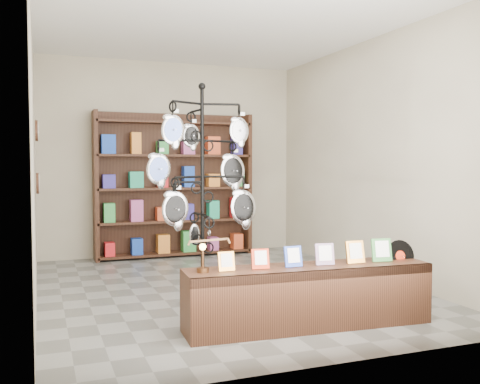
% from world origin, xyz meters
% --- Properties ---
extents(ground, '(5.00, 5.00, 0.00)m').
position_xyz_m(ground, '(0.00, 0.00, 0.00)').
color(ground, slate).
rests_on(ground, ground).
extents(room_envelope, '(5.00, 5.00, 5.00)m').
position_xyz_m(room_envelope, '(0.00, 0.00, 1.85)').
color(room_envelope, '#BCB397').
rests_on(room_envelope, ground).
extents(display_tree, '(1.14, 1.01, 2.23)m').
position_xyz_m(display_tree, '(-0.42, -0.59, 1.29)').
color(display_tree, black).
rests_on(display_tree, ground).
extents(front_shelf, '(2.21, 0.59, 0.77)m').
position_xyz_m(front_shelf, '(0.23, -1.65, 0.27)').
color(front_shelf, black).
rests_on(front_shelf, ground).
extents(back_shelving, '(2.42, 0.36, 2.20)m').
position_xyz_m(back_shelving, '(0.00, 2.30, 1.03)').
color(back_shelving, black).
rests_on(back_shelving, ground).
extents(wall_clocks, '(0.03, 0.24, 0.84)m').
position_xyz_m(wall_clocks, '(-1.97, 0.80, 1.50)').
color(wall_clocks, black).
rests_on(wall_clocks, ground).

